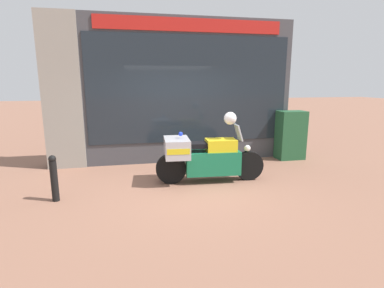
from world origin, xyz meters
The scene contains 7 objects.
ground_plane centered at (0.00, 0.00, 0.00)m, with size 60.00×60.00×0.00m, color #8E604C.
shop_building centered at (-0.42, 2.00, 1.85)m, with size 6.31×0.55×3.68m.
window_display centered at (0.38, 2.03, 0.49)m, with size 4.96×0.30×2.07m.
paramedic_motorcycle centered at (0.32, 0.12, 0.56)m, with size 2.31×0.82×1.22m.
utility_cabinet centered at (3.14, 1.53, 0.66)m, with size 0.73×0.47×1.32m, color #235633.
white_helmet centered at (0.89, 0.09, 1.35)m, with size 0.26×0.26×0.26m, color white.
street_bollard centered at (-2.50, -0.36, 0.44)m, with size 0.13×0.13×0.84m.
Camera 1 is at (-1.14, -5.80, 2.11)m, focal length 28.00 mm.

